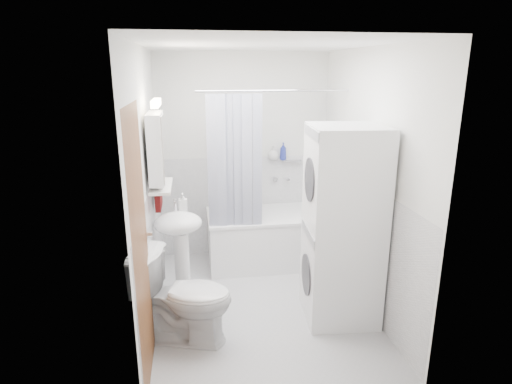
{
  "coord_description": "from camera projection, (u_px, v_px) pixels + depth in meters",
  "views": [
    {
      "loc": [
        -0.61,
        -3.67,
        2.21
      ],
      "look_at": [
        -0.02,
        0.15,
        1.09
      ],
      "focal_mm": 30.0,
      "sensor_mm": 36.0,
      "label": 1
    }
  ],
  "objects": [
    {
      "name": "floor",
      "position": [
        261.0,
        303.0,
        4.19
      ],
      "size": [
        2.6,
        2.6,
        0.0
      ],
      "primitive_type": "plane",
      "color": "#B4B4B8",
      "rests_on": "ground"
    },
    {
      "name": "room_walls",
      "position": [
        261.0,
        154.0,
        3.77
      ],
      "size": [
        2.6,
        2.6,
        2.6
      ],
      "color": "white",
      "rests_on": "ground"
    },
    {
      "name": "wainscot",
      "position": [
        256.0,
        235.0,
        4.3
      ],
      "size": [
        1.98,
        2.58,
        2.58
      ],
      "color": "white",
      "rests_on": "ground"
    },
    {
      "name": "door",
      "position": [
        150.0,
        234.0,
        3.25
      ],
      "size": [
        0.05,
        2.0,
        2.0
      ],
      "color": "brown",
      "rests_on": "ground"
    },
    {
      "name": "bathtub",
      "position": [
        276.0,
        235.0,
        5.02
      ],
      "size": [
        1.59,
        0.75,
        0.6
      ],
      "color": "white",
      "rests_on": "ground"
    },
    {
      "name": "tub_spout",
      "position": [
        287.0,
        179.0,
        5.19
      ],
      "size": [
        0.04,
        0.12,
        0.04
      ],
      "primitive_type": "cylinder",
      "rotation": [
        1.57,
        0.0,
        0.0
      ],
      "color": "silver",
      "rests_on": "room_walls"
    },
    {
      "name": "curtain_rod",
      "position": [
        284.0,
        91.0,
        4.25
      ],
      "size": [
        1.77,
        0.02,
        0.02
      ],
      "primitive_type": "cylinder",
      "rotation": [
        0.0,
        1.57,
        0.0
      ],
      "color": "silver",
      "rests_on": "room_walls"
    },
    {
      "name": "shower_curtain",
      "position": [
        235.0,
        166.0,
        4.39
      ],
      "size": [
        0.55,
        0.02,
        1.45
      ],
      "color": "#121B41",
      "rests_on": "curtain_rod"
    },
    {
      "name": "sink",
      "position": [
        179.0,
        238.0,
        3.95
      ],
      "size": [
        0.44,
        0.37,
        1.04
      ],
      "color": "white",
      "rests_on": "ground"
    },
    {
      "name": "medicine_cabinet",
      "position": [
        157.0,
        146.0,
        3.71
      ],
      "size": [
        0.13,
        0.5,
        0.71
      ],
      "color": "white",
      "rests_on": "room_walls"
    },
    {
      "name": "shelf",
      "position": [
        161.0,
        186.0,
        3.82
      ],
      "size": [
        0.18,
        0.54,
        0.02
      ],
      "primitive_type": "cube",
      "color": "silver",
      "rests_on": "room_walls"
    },
    {
      "name": "shower_caddy",
      "position": [
        292.0,
        160.0,
        5.13
      ],
      "size": [
        0.22,
        0.06,
        0.02
      ],
      "primitive_type": "cube",
      "color": "silver",
      "rests_on": "room_walls"
    },
    {
      "name": "towel",
      "position": [
        157.0,
        166.0,
        4.01
      ],
      "size": [
        0.07,
        0.33,
        0.8
      ],
      "color": "#4F110F",
      "rests_on": "room_walls"
    },
    {
      "name": "washer_dryer",
      "position": [
        342.0,
        226.0,
        3.76
      ],
      "size": [
        0.68,
        0.67,
        1.76
      ],
      "rotation": [
        0.0,
        0.0,
        -0.08
      ],
      "color": "white",
      "rests_on": "ground"
    },
    {
      "name": "toilet",
      "position": [
        184.0,
        297.0,
        3.53
      ],
      "size": [
        0.9,
        0.66,
        0.79
      ],
      "primitive_type": "imported",
      "rotation": [
        0.0,
        0.0,
        1.28
      ],
      "color": "white",
      "rests_on": "ground"
    },
    {
      "name": "soap_pump",
      "position": [
        183.0,
        207.0,
        4.06
      ],
      "size": [
        0.08,
        0.17,
        0.08
      ],
      "primitive_type": "imported",
      "color": "gray",
      "rests_on": "sink"
    },
    {
      "name": "shelf_bottle",
      "position": [
        160.0,
        185.0,
        3.66
      ],
      "size": [
        0.07,
        0.18,
        0.07
      ],
      "primitive_type": "imported",
      "color": "gray",
      "rests_on": "shelf"
    },
    {
      "name": "shelf_cup",
      "position": [
        162.0,
        176.0,
        3.91
      ],
      "size": [
        0.1,
        0.09,
        0.1
      ],
      "primitive_type": "imported",
      "color": "gray",
      "rests_on": "shelf"
    },
    {
      "name": "shampoo_a",
      "position": [
        273.0,
        155.0,
        5.07
      ],
      "size": [
        0.13,
        0.17,
        0.13
      ],
      "primitive_type": "imported",
      "color": "gray",
      "rests_on": "shower_caddy"
    },
    {
      "name": "shampoo_b",
      "position": [
        283.0,
        157.0,
        5.1
      ],
      "size": [
        0.08,
        0.21,
        0.08
      ],
      "primitive_type": "imported",
      "color": "navy",
      "rests_on": "shower_caddy"
    }
  ]
}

